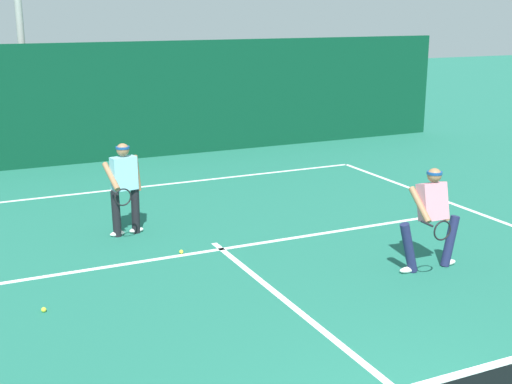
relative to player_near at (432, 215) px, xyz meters
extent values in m
cube|color=white|center=(-2.47, 6.61, -0.85)|extent=(10.43, 0.10, 0.01)
cube|color=white|center=(-2.47, 2.14, -0.85)|extent=(8.50, 0.10, 0.01)
cube|color=white|center=(-2.47, -0.74, -0.85)|extent=(0.10, 6.40, 0.01)
cube|color=white|center=(-2.47, -3.94, 0.14)|extent=(11.25, 0.03, 0.05)
cylinder|color=#1E234C|center=(0.38, 0.00, -0.46)|extent=(0.28, 0.15, 0.79)
cylinder|color=#1E234C|center=(-0.37, 0.02, -0.46)|extent=(0.34, 0.15, 0.79)
ellipsoid|color=white|center=(0.38, 0.00, -0.81)|extent=(0.26, 0.12, 0.09)
ellipsoid|color=white|center=(-0.37, 0.02, -0.81)|extent=(0.26, 0.12, 0.09)
cube|color=pink|center=(0.01, 0.01, 0.20)|extent=(0.41, 0.34, 0.58)
cylinder|color=#9E704C|center=(0.23, 0.01, 0.18)|extent=(0.21, 0.10, 0.60)
cylinder|color=#9E704C|center=(-0.22, 0.02, 0.18)|extent=(0.10, 0.51, 0.47)
sphere|color=#9E704C|center=(0.01, 0.01, 0.60)|extent=(0.21, 0.21, 0.21)
cylinder|color=#19478C|center=(0.01, 0.01, 0.63)|extent=(0.23, 0.23, 0.04)
cylinder|color=black|center=(-0.27, -0.23, -0.03)|extent=(0.04, 0.26, 0.03)
torus|color=black|center=(-0.28, -0.57, -0.03)|extent=(0.29, 0.03, 0.29)
cylinder|color=black|center=(-3.49, 3.57, -0.45)|extent=(0.17, 0.16, 0.81)
cylinder|color=black|center=(-3.84, 3.52, -0.45)|extent=(0.18, 0.17, 0.81)
ellipsoid|color=white|center=(-3.49, 3.57, -0.81)|extent=(0.27, 0.15, 0.09)
ellipsoid|color=white|center=(-3.84, 3.52, -0.81)|extent=(0.27, 0.15, 0.09)
cube|color=#8CCCE0|center=(-3.66, 3.54, 0.24)|extent=(0.45, 0.29, 0.57)
cylinder|color=#9E704C|center=(-3.43, 3.58, 0.21)|extent=(0.15, 0.12, 0.62)
cylinder|color=#9E704C|center=(-3.89, 3.51, 0.21)|extent=(0.18, 0.58, 0.42)
sphere|color=#9E704C|center=(-3.66, 3.54, 0.64)|extent=(0.22, 0.22, 0.22)
cylinder|color=#19478C|center=(-3.66, 3.54, 0.68)|extent=(0.26, 0.26, 0.04)
cylinder|color=black|center=(-3.90, 3.25, 0.00)|extent=(0.07, 0.26, 0.03)
torus|color=black|center=(-3.85, 2.92, 0.00)|extent=(0.29, 0.07, 0.29)
sphere|color=#D1E033|center=(-5.46, 0.90, -0.82)|extent=(0.07, 0.07, 0.07)
sphere|color=#D1E033|center=(-3.13, 2.22, -0.82)|extent=(0.07, 0.07, 0.07)
cube|color=#083B25|center=(-2.47, 9.60, 0.64)|extent=(19.88, 0.12, 2.98)
cylinder|color=#9EA39E|center=(-4.29, 10.75, 2.19)|extent=(0.18, 0.18, 6.08)
camera|label=1|loc=(-6.46, -7.66, 2.94)|focal=48.36mm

